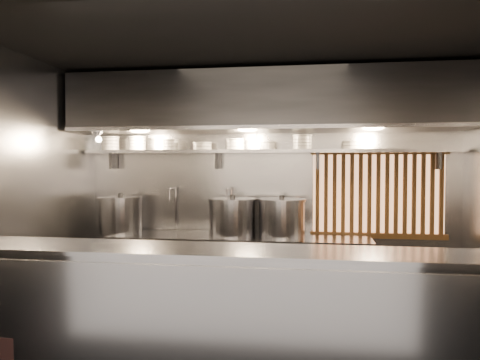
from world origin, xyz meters
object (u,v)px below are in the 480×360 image
(stock_pot_left, at_px, (121,214))
(stock_pot_right, at_px, (282,217))
(stock_pot_mid, at_px, (232,217))
(heat_lamp, at_px, (97,134))
(pendant_bulb, at_px, (257,144))

(stock_pot_left, bearing_deg, stock_pot_right, 0.45)
(stock_pot_left, xyz_separation_m, stock_pot_mid, (1.37, 0.01, -0.00))
(heat_lamp, xyz_separation_m, pendant_bulb, (1.80, 0.35, -0.11))
(heat_lamp, height_order, stock_pot_right, heat_lamp)
(stock_pot_mid, bearing_deg, stock_pot_right, 0.11)
(heat_lamp, distance_m, pendant_bulb, 1.83)
(pendant_bulb, xyz_separation_m, stock_pot_left, (-1.65, -0.06, -0.84))
(stock_pot_right, bearing_deg, stock_pot_left, -179.55)
(pendant_bulb, bearing_deg, heat_lamp, -169.00)
(stock_pot_left, bearing_deg, stock_pot_mid, 0.59)
(pendant_bulb, distance_m, stock_pot_left, 1.85)
(pendant_bulb, distance_m, stock_pot_right, 0.89)
(stock_pot_left, distance_m, stock_pot_mid, 1.37)
(heat_lamp, distance_m, stock_pot_right, 2.32)
(heat_lamp, relative_size, stock_pot_right, 0.54)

